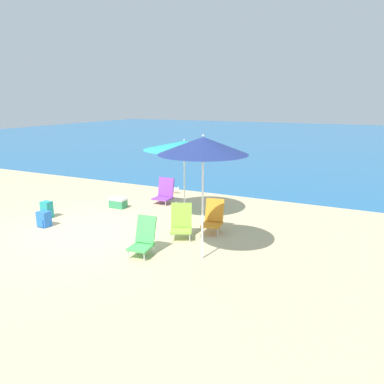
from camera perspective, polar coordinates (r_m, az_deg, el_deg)
The scene contains 13 objects.
ground_plane at distance 9.08m, azimuth -14.30°, elevation -5.97°, with size 60.00×60.00×0.00m, color #D1BA89.
sea_water at distance 31.74m, azimuth 15.84°, elevation 7.93°, with size 60.00×40.00×0.01m.
beach_umbrella_teal at distance 9.60m, azimuth -1.20°, elevation 7.15°, with size 2.09×2.09×2.04m.
beach_umbrella_navy at distance 6.83m, azimuth 1.68°, elevation 7.05°, with size 1.67×1.67×2.41m.
beach_chair_lime at distance 8.38m, azimuth -1.65°, elevation -4.58°, with size 0.62×0.64×0.77m.
beach_chair_purple at distance 11.22m, azimuth -4.22°, elevation -0.02°, with size 0.51×0.53×0.75m.
beach_chair_orange at distance 8.78m, azimuth 3.27°, elevation -3.83°, with size 0.52×0.63×0.75m.
beach_chair_green at distance 7.57m, azimuth -7.40°, elevation -6.92°, with size 0.47×0.62×0.76m.
backpack_teal at distance 10.50m, azimuth -21.26°, elevation -2.55°, with size 0.26×0.25×0.44m.
backpack_blue at distance 9.81m, azimuth -21.65°, elevation -3.88°, with size 0.28×0.26×0.38m.
water_bottle at distance 8.72m, azimuth -7.66°, elevation -5.93°, with size 0.09×0.09×0.20m.
cooler_box at distance 10.92m, azimuth -11.19°, elevation -1.62°, with size 0.48×0.29×0.29m.
seagull at distance 12.34m, azimuth -2.52°, elevation 0.40°, with size 0.27×0.11×0.23m.
Camera 1 is at (5.63, -6.45, 3.02)m, focal length 35.00 mm.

